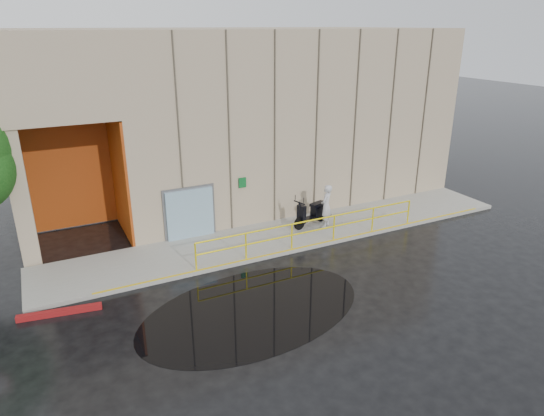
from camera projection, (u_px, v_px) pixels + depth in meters
The scene contains 8 objects.
ground at pixel (246, 315), 14.57m from camera, with size 120.00×120.00×0.00m, color black.
sidewalk at pixel (291, 234), 19.98m from camera, with size 20.00×3.00×0.15m, color gray.
building at pixel (249, 108), 24.38m from camera, with size 20.00×10.17×8.00m.
guardrail at pixel (313, 231), 18.74m from camera, with size 9.56×0.06×1.03m.
person at pixel (326, 206), 20.22m from camera, with size 0.67×0.44×1.84m, color silver.
scooter at pixel (312, 206), 20.38m from camera, with size 1.96×1.09×1.48m.
red_curb at pixel (60, 312), 14.53m from camera, with size 2.40×0.18×0.18m, color maroon.
puddle at pixel (253, 310), 14.81m from camera, with size 7.32×4.51×0.01m, color black.
Camera 1 is at (-4.89, -11.50, 8.19)m, focal length 32.00 mm.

